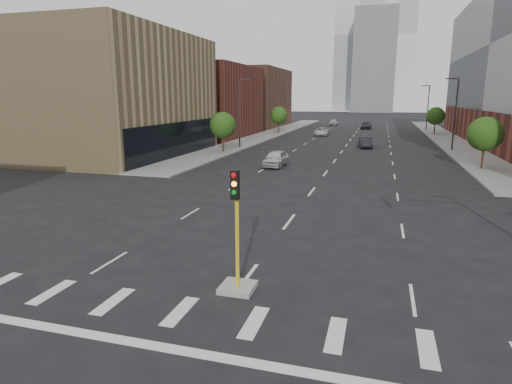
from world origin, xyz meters
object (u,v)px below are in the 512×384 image
at_px(car_near_left, 276,158).
at_px(car_distant, 334,122).
at_px(car_mid_right, 365,142).
at_px(car_far_left, 322,132).
at_px(median_traffic_signal, 237,265).
at_px(car_deep_right, 366,126).

distance_m(car_near_left, car_distant, 64.07).
relative_size(car_mid_right, car_far_left, 0.90).
xyz_separation_m(car_near_left, car_mid_right, (7.97, 18.87, -0.07)).
height_order(median_traffic_signal, car_distant, median_traffic_signal).
distance_m(median_traffic_signal, car_deep_right, 82.36).
bearing_deg(car_mid_right, car_distant, 94.43).
bearing_deg(car_far_left, car_near_left, -92.12).
bearing_deg(car_distant, car_far_left, -86.50).
bearing_deg(car_far_left, car_deep_right, 66.37).
bearing_deg(car_mid_right, car_near_left, -119.82).
relative_size(car_mid_right, car_deep_right, 0.88).
relative_size(car_far_left, car_distant, 1.12).
bearing_deg(car_far_left, car_mid_right, -67.32).
relative_size(median_traffic_signal, car_near_left, 0.93).
bearing_deg(median_traffic_signal, car_deep_right, 88.96).
height_order(median_traffic_signal, car_deep_right, median_traffic_signal).
xyz_separation_m(median_traffic_signal, car_mid_right, (2.69, 46.51, -0.24)).
height_order(car_near_left, car_far_left, car_near_left).
bearing_deg(car_far_left, car_distant, 89.13).
height_order(median_traffic_signal, car_near_left, median_traffic_signal).
height_order(car_deep_right, car_distant, car_distant).
height_order(car_near_left, car_mid_right, car_near_left).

